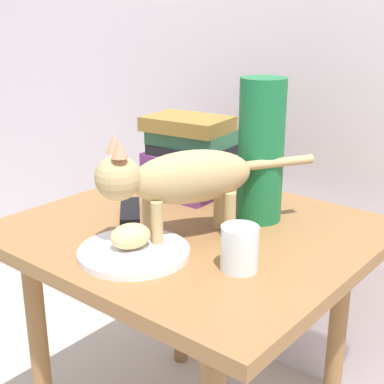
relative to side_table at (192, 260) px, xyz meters
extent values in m
cube|color=olive|center=(0.00, 0.00, 0.07)|extent=(0.74, 0.67, 0.03)
cylinder|color=olive|center=(-0.25, -0.25, -0.23)|extent=(0.04, 0.04, 0.57)
cylinder|color=olive|center=(-0.25, 0.25, -0.23)|extent=(0.04, 0.04, 0.57)
cylinder|color=olive|center=(0.25, 0.25, -0.23)|extent=(0.04, 0.04, 0.57)
cylinder|color=white|center=(0.01, -0.19, 0.09)|extent=(0.22, 0.22, 0.01)
ellipsoid|color=#E0BC7A|center=(0.00, -0.19, 0.12)|extent=(0.09, 0.10, 0.05)
cylinder|color=tan|center=(0.02, -0.14, 0.13)|extent=(0.02, 0.02, 0.10)
cylinder|color=tan|center=(-0.03, -0.11, 0.13)|extent=(0.02, 0.02, 0.10)
cylinder|color=tan|center=(0.10, 0.00, 0.13)|extent=(0.02, 0.02, 0.10)
cylinder|color=tan|center=(0.05, 0.03, 0.13)|extent=(0.02, 0.02, 0.10)
ellipsoid|color=tan|center=(0.04, -0.05, 0.22)|extent=(0.21, 0.27, 0.11)
sphere|color=tan|center=(-0.04, -0.18, 0.23)|extent=(0.09, 0.09, 0.09)
cone|color=#DD8460|center=(-0.02, -0.19, 0.29)|extent=(0.03, 0.03, 0.03)
cone|color=#DD8460|center=(-0.06, -0.17, 0.29)|extent=(0.03, 0.03, 0.03)
cylinder|color=tan|center=(0.14, 0.13, 0.23)|extent=(0.10, 0.15, 0.02)
cube|color=#72337A|center=(-0.15, 0.16, 0.10)|extent=(0.19, 0.15, 0.03)
cube|color=#72337A|center=(-0.14, 0.17, 0.13)|extent=(0.19, 0.15, 0.03)
cube|color=#72337A|center=(-0.15, 0.17, 0.17)|extent=(0.20, 0.17, 0.04)
cube|color=black|center=(-0.14, 0.18, 0.20)|extent=(0.20, 0.17, 0.03)
cube|color=#336B4C|center=(-0.15, 0.18, 0.23)|extent=(0.21, 0.16, 0.04)
cube|color=olive|center=(-0.15, 0.17, 0.27)|extent=(0.22, 0.17, 0.04)
cylinder|color=#196B38|center=(0.09, 0.13, 0.24)|extent=(0.10, 0.10, 0.32)
cylinder|color=silver|center=(0.20, -0.11, 0.13)|extent=(0.07, 0.07, 0.08)
cylinder|color=silver|center=(0.20, -0.11, 0.11)|extent=(0.06, 0.06, 0.04)
cube|color=black|center=(-0.15, -0.04, 0.09)|extent=(0.14, 0.14, 0.02)
camera|label=1|loc=(0.71, -0.86, 0.54)|focal=51.14mm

